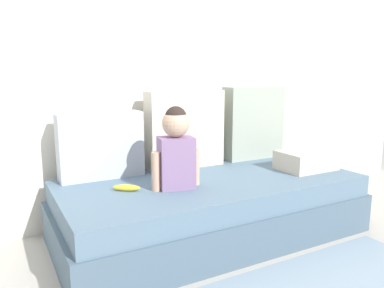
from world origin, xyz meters
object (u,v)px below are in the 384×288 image
object	(u,v)px
throw_pillow_center	(185,129)
toddler	(176,148)
throw_pillow_right	(253,123)
banana	(127,188)
couch	(211,207)
throw_pillow_left	(101,146)
folded_blanket	(306,160)

from	to	relation	value
throw_pillow_center	toddler	size ratio (longest dim) A/B	1.17
throw_pillow_right	toddler	world-z (taller)	throw_pillow_right
toddler	banana	bearing A→B (deg)	164.87
couch	toddler	world-z (taller)	toddler
throw_pillow_left	throw_pillow_center	distance (m)	0.64
banana	folded_blanket	xyz separation A→B (m)	(1.33, -0.13, 0.05)
couch	throw_pillow_left	bearing A→B (deg)	149.15
couch	throw_pillow_right	bearing A→B (deg)	30.85
toddler	folded_blanket	world-z (taller)	toddler
toddler	throw_pillow_right	bearing A→B (deg)	25.61
throw_pillow_right	couch	bearing A→B (deg)	-149.15
throw_pillow_right	throw_pillow_center	bearing A→B (deg)	180.00
banana	folded_blanket	distance (m)	1.34
banana	throw_pillow_right	bearing A→B (deg)	16.63
throw_pillow_right	folded_blanket	size ratio (longest dim) A/B	1.47
toddler	folded_blanket	distance (m)	1.05
throw_pillow_center	folded_blanket	world-z (taller)	throw_pillow_center
throw_pillow_center	folded_blanket	distance (m)	0.92
toddler	folded_blanket	size ratio (longest dim) A/B	1.26
throw_pillow_right	folded_blanket	world-z (taller)	throw_pillow_right
couch	throw_pillow_center	xyz separation A→B (m)	(0.00, 0.38, 0.49)
throw_pillow_center	throw_pillow_right	world-z (taller)	throw_pillow_right
couch	banana	size ratio (longest dim) A/B	12.05
couch	throw_pillow_right	distance (m)	0.89
couch	banana	world-z (taller)	banana
throw_pillow_left	toddler	distance (m)	0.56
couch	banana	distance (m)	0.63
throw_pillow_left	toddler	xyz separation A→B (m)	(0.34, -0.44, 0.03)
throw_pillow_right	banana	world-z (taller)	throw_pillow_right
couch	throw_pillow_center	size ratio (longest dim) A/B	3.47
toddler	banana	size ratio (longest dim) A/B	2.97
couch	throw_pillow_left	size ratio (longest dim) A/B	3.68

